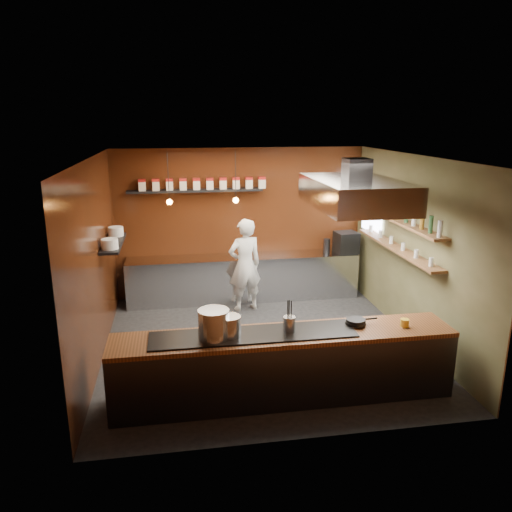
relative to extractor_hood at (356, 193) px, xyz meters
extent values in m
plane|color=black|center=(-1.30, 0.40, -2.51)|extent=(5.00, 5.00, 0.00)
plane|color=#3A180A|center=(-1.30, 2.90, -1.01)|extent=(5.00, 0.00, 5.00)
plane|color=#3A180A|center=(-3.80, 0.40, -1.01)|extent=(0.00, 5.00, 5.00)
plane|color=#4A4B2A|center=(1.20, 0.40, -1.01)|extent=(0.00, 5.00, 5.00)
plane|color=silver|center=(-1.30, 0.40, 0.49)|extent=(5.00, 5.00, 0.00)
plane|color=white|center=(1.15, 2.10, -0.61)|extent=(0.00, 1.00, 1.00)
cube|color=silver|center=(-1.30, 2.57, -2.06)|extent=(4.60, 0.65, 0.90)
cube|color=#38383D|center=(-1.30, -1.20, -2.08)|extent=(4.40, 0.70, 0.86)
cube|color=brown|center=(-1.30, -1.20, -1.62)|extent=(4.40, 0.72, 0.06)
cube|color=black|center=(-1.70, -1.20, -1.58)|extent=(2.60, 0.55, 0.02)
cube|color=black|center=(-2.20, 2.76, -0.31)|extent=(2.60, 0.26, 0.04)
cube|color=black|center=(-3.64, 1.40, -0.96)|extent=(0.30, 1.40, 0.04)
cube|color=brown|center=(1.04, 0.70, -0.59)|extent=(0.26, 2.80, 0.04)
cube|color=brown|center=(1.04, 0.70, -1.06)|extent=(0.26, 2.80, 0.04)
cube|color=#38383D|center=(0.00, 0.00, 0.34)|extent=(0.35, 0.35, 0.30)
cube|color=silver|center=(0.00, 0.00, -0.01)|extent=(1.20, 2.00, 0.40)
cube|color=white|center=(0.00, 0.00, -0.22)|extent=(1.00, 1.80, 0.02)
cylinder|color=black|center=(-2.70, 2.10, 0.04)|extent=(0.01, 0.01, 0.90)
sphere|color=orange|center=(-2.70, 2.10, -0.41)|extent=(0.10, 0.10, 0.10)
cylinder|color=black|center=(-1.50, 2.10, 0.04)|extent=(0.01, 0.01, 0.90)
sphere|color=orange|center=(-1.50, 2.10, -0.41)|extent=(0.10, 0.10, 0.10)
cube|color=beige|center=(-3.20, 2.76, -0.20)|extent=(0.13, 0.13, 0.17)
cube|color=#9E1613|center=(-3.20, 2.76, -0.09)|extent=(0.13, 0.13, 0.05)
cube|color=beige|center=(-2.94, 2.76, -0.20)|extent=(0.13, 0.13, 0.17)
cube|color=#9E1613|center=(-2.94, 2.76, -0.09)|extent=(0.13, 0.13, 0.05)
cube|color=beige|center=(-2.69, 2.76, -0.20)|extent=(0.13, 0.13, 0.17)
cube|color=#9E1613|center=(-2.69, 2.76, -0.09)|extent=(0.13, 0.13, 0.05)
cube|color=beige|center=(-2.43, 2.76, -0.20)|extent=(0.13, 0.13, 0.17)
cube|color=#9E1613|center=(-2.43, 2.76, -0.09)|extent=(0.13, 0.13, 0.05)
cube|color=beige|center=(-2.18, 2.76, -0.20)|extent=(0.13, 0.13, 0.17)
cube|color=#9E1613|center=(-2.18, 2.76, -0.09)|extent=(0.14, 0.13, 0.05)
cube|color=beige|center=(-1.92, 2.76, -0.20)|extent=(0.13, 0.13, 0.17)
cube|color=#9E1613|center=(-1.92, 2.76, -0.09)|extent=(0.14, 0.13, 0.05)
cube|color=beige|center=(-1.67, 2.76, -0.20)|extent=(0.13, 0.13, 0.17)
cube|color=#9E1613|center=(-1.67, 2.76, -0.09)|extent=(0.14, 0.13, 0.05)
cube|color=beige|center=(-1.41, 2.76, -0.20)|extent=(0.13, 0.13, 0.17)
cube|color=#9E1613|center=(-1.41, 2.76, -0.09)|extent=(0.14, 0.13, 0.05)
cube|color=beige|center=(-1.16, 2.76, -0.20)|extent=(0.13, 0.13, 0.17)
cube|color=#9E1613|center=(-1.16, 2.76, -0.09)|extent=(0.14, 0.13, 0.05)
cube|color=beige|center=(-0.90, 2.76, -0.20)|extent=(0.13, 0.13, 0.17)
cube|color=#9E1613|center=(-0.90, 2.76, -0.09)|extent=(0.14, 0.13, 0.05)
cylinder|color=white|center=(-3.64, 0.95, -0.86)|extent=(0.26, 0.26, 0.16)
cylinder|color=white|center=(-3.64, 1.85, -0.86)|extent=(0.26, 0.26, 0.16)
cylinder|color=silver|center=(1.04, -0.60, -0.45)|extent=(0.06, 0.06, 0.24)
cylinder|color=#2D5933|center=(1.04, -0.34, -0.45)|extent=(0.06, 0.06, 0.24)
cylinder|color=#8C601E|center=(1.04, -0.08, -0.45)|extent=(0.06, 0.06, 0.24)
cylinder|color=silver|center=(1.04, 0.18, -0.45)|extent=(0.06, 0.06, 0.24)
cylinder|color=#2D5933|center=(1.04, 0.44, -0.45)|extent=(0.06, 0.06, 0.24)
cylinder|color=#8C601E|center=(1.04, 0.70, -0.45)|extent=(0.06, 0.06, 0.24)
cylinder|color=silver|center=(1.04, 0.96, -0.45)|extent=(0.06, 0.06, 0.24)
cylinder|color=#2D5933|center=(1.04, 1.22, -0.45)|extent=(0.06, 0.06, 0.24)
cylinder|color=#8C601E|center=(1.04, 1.48, -0.45)|extent=(0.06, 0.06, 0.24)
cylinder|color=silver|center=(1.04, 1.74, -0.45)|extent=(0.06, 0.06, 0.24)
cylinder|color=#2D5933|center=(1.04, 2.00, -0.45)|extent=(0.06, 0.06, 0.24)
cylinder|color=silver|center=(1.04, -0.45, -0.97)|extent=(0.07, 0.07, 0.13)
cylinder|color=silver|center=(1.04, 0.01, -0.97)|extent=(0.07, 0.07, 0.13)
cylinder|color=silver|center=(1.04, 0.47, -0.97)|extent=(0.07, 0.07, 0.13)
cylinder|color=silver|center=(1.04, 0.93, -0.97)|extent=(0.07, 0.07, 0.13)
cylinder|color=silver|center=(1.04, 1.39, -0.97)|extent=(0.07, 0.07, 0.13)
cylinder|color=silver|center=(1.04, 1.85, -0.97)|extent=(0.07, 0.07, 0.13)
cylinder|color=silver|center=(-2.20, -1.25, -1.38)|extent=(0.44, 0.44, 0.37)
cylinder|color=#B3B5BA|center=(-2.00, -1.22, -1.43)|extent=(0.36, 0.36, 0.27)
cylinder|color=silver|center=(-1.24, -1.20, -1.46)|extent=(0.17, 0.17, 0.20)
cylinder|color=black|center=(-0.32, -1.11, -1.55)|extent=(0.27, 0.27, 0.03)
cylinder|color=black|center=(-0.32, -1.11, -1.51)|extent=(0.25, 0.25, 0.03)
cylinder|color=black|center=(-0.11, -1.09, -1.51)|extent=(0.18, 0.04, 0.02)
cylinder|color=gold|center=(0.30, -1.25, -1.53)|extent=(0.13, 0.13, 0.10)
cube|color=black|center=(0.80, 2.50, -1.39)|extent=(0.47, 0.45, 0.43)
imported|color=white|center=(-1.35, 1.99, -1.62)|extent=(0.73, 0.58, 1.77)
camera|label=1|loc=(-2.60, -6.90, 1.06)|focal=35.00mm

